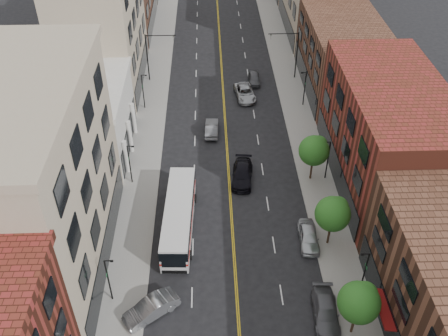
{
  "coord_description": "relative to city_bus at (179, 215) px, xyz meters",
  "views": [
    {
      "loc": [
        -2.1,
        -19.56,
        36.61
      ],
      "look_at": [
        -0.72,
        20.08,
        5.0
      ],
      "focal_mm": 40.0,
      "sensor_mm": 36.0,
      "label": 1
    }
  ],
  "objects": [
    {
      "name": "tree_r_2",
      "position": [
        14.76,
        -2.54,
        2.31
      ],
      "size": [
        3.4,
        3.4,
        5.59
      ],
      "color": "black",
      "rests_on": "sidewalk_right"
    },
    {
      "name": "bldg_r_mid",
      "position": [
        22.37,
        7.39,
        4.18
      ],
      "size": [
        10.0,
        22.0,
        12.0
      ],
      "primitive_type": "cube",
      "color": "maroon",
      "rests_on": "ground"
    },
    {
      "name": "bldg_l_tanoffice",
      "position": [
        -11.63,
        -3.61,
        7.18
      ],
      "size": [
        10.0,
        22.0,
        18.0
      ],
      "primitive_type": "cube",
      "color": "tan",
      "rests_on": "ground"
    },
    {
      "name": "tree_r_1",
      "position": [
        14.76,
        -12.54,
        2.31
      ],
      "size": [
        3.4,
        3.4,
        5.59
      ],
      "color": "black",
      "rests_on": "sidewalk_right"
    },
    {
      "name": "car_parked_mid",
      "position": [
        12.77,
        -11.05,
        -1.07
      ],
      "size": [
        2.43,
        5.31,
        1.51
      ],
      "primitive_type": "imported",
      "rotation": [
        0.0,
        0.0,
        -0.06
      ],
      "color": "#535358",
      "rests_on": "ground"
    },
    {
      "name": "lamp_r_3",
      "position": [
        16.32,
        23.39,
        1.15
      ],
      "size": [
        0.81,
        0.55,
        5.05
      ],
      "color": "black",
      "rests_on": "sidewalk_right"
    },
    {
      "name": "tree_r_3",
      "position": [
        14.76,
        7.46,
        2.31
      ],
      "size": [
        3.4,
        3.4,
        5.59
      ],
      "color": "black",
      "rests_on": "sidewalk_right"
    },
    {
      "name": "car_angle_b",
      "position": [
        -2.03,
        -10.24,
        -1.0
      ],
      "size": [
        5.04,
        4.26,
        1.63
      ],
      "primitive_type": "imported",
      "rotation": [
        0.0,
        0.0,
        -0.96
      ],
      "color": "#A2A5AA",
      "rests_on": "ground"
    },
    {
      "name": "lamp_r_1",
      "position": [
        16.32,
        -8.61,
        1.15
      ],
      "size": [
        0.81,
        0.55,
        5.05
      ],
      "color": "black",
      "rests_on": "sidewalk_right"
    },
    {
      "name": "lamp_r_2",
      "position": [
        16.32,
        7.39,
        1.15
      ],
      "size": [
        0.81,
        0.55,
        5.05
      ],
      "color": "black",
      "rests_on": "sidewalk_right"
    },
    {
      "name": "signal_mast_right",
      "position": [
        15.63,
        31.39,
        2.83
      ],
      "size": [
        4.49,
        0.18,
        7.2
      ],
      "color": "black",
      "rests_on": "sidewalk_right"
    },
    {
      "name": "lamp_l_2",
      "position": [
        -5.58,
        7.39,
        1.15
      ],
      "size": [
        0.81,
        0.55,
        5.05
      ],
      "color": "black",
      "rests_on": "sidewalk_left"
    },
    {
      "name": "car_lane_a",
      "position": [
        6.87,
        7.54,
        -1.01
      ],
      "size": [
        2.88,
        5.77,
        1.61
      ],
      "primitive_type": "imported",
      "rotation": [
        0.0,
        0.0,
        -0.12
      ],
      "color": "black",
      "rests_on": "ground"
    },
    {
      "name": "bldg_l_far_a",
      "position": [
        -11.63,
        31.39,
        7.18
      ],
      "size": [
        10.0,
        20.0,
        18.0
      ],
      "primitive_type": "cube",
      "color": "tan",
      "rests_on": "ground"
    },
    {
      "name": "car_lane_c",
      "position": [
        10.07,
        30.14,
        -1.1
      ],
      "size": [
        1.8,
        4.28,
        1.45
      ],
      "primitive_type": "imported",
      "rotation": [
        0.0,
        0.0,
        -0.02
      ],
      "color": "#45464A",
      "rests_on": "ground"
    },
    {
      "name": "signal_mast_left",
      "position": [
        -4.9,
        31.39,
        2.83
      ],
      "size": [
        4.49,
        0.18,
        7.2
      ],
      "color": "black",
      "rests_on": "sidewalk_left"
    },
    {
      "name": "lamp_l_3",
      "position": [
        -5.58,
        23.39,
        1.15
      ],
      "size": [
        0.81,
        0.55,
        5.05
      ],
      "color": "black",
      "rests_on": "sidewalk_left"
    },
    {
      "name": "car_parked_far",
      "position": [
        12.77,
        -2.38,
        -1.03
      ],
      "size": [
        1.99,
        4.66,
        1.57
      ],
      "primitive_type": "imported",
      "rotation": [
        0.0,
        0.0,
        -0.03
      ],
      "color": "silver",
      "rests_on": "ground"
    },
    {
      "name": "bldg_r_far_a",
      "position": [
        22.37,
        28.39,
        3.18
      ],
      "size": [
        10.0,
        20.0,
        10.0
      ],
      "primitive_type": "cube",
      "color": "#523020",
      "rests_on": "ground"
    },
    {
      "name": "lamp_l_1",
      "position": [
        -5.58,
        -8.61,
        1.15
      ],
      "size": [
        0.81,
        0.55,
        5.05
      ],
      "color": "black",
      "rests_on": "sidewalk_left"
    },
    {
      "name": "car_lane_b",
      "position": [
        8.41,
        25.86,
        -1.04
      ],
      "size": [
        3.21,
        5.86,
        1.56
      ],
      "primitive_type": "imported",
      "rotation": [
        0.0,
        0.0,
        0.12
      ],
      "color": "#9B9DA2",
      "rests_on": "ground"
    },
    {
      "name": "car_lane_behind",
      "position": [
        3.53,
        17.07,
        -1.06
      ],
      "size": [
        1.77,
        4.64,
        1.51
      ],
      "primitive_type": "imported",
      "rotation": [
        0.0,
        0.0,
        3.1
      ],
      "color": "#525357",
      "rests_on": "ground"
    },
    {
      "name": "sidewalk_left",
      "position": [
        -4.63,
        18.39,
        -1.74
      ],
      "size": [
        4.0,
        110.0,
        0.15
      ],
      "primitive_type": "cube",
      "color": "gray",
      "rests_on": "ground"
    },
    {
      "name": "bldg_l_white",
      "position": [
        -11.63,
        14.39,
        2.18
      ],
      "size": [
        10.0,
        14.0,
        8.0
      ],
      "primitive_type": "cube",
      "color": "silver",
      "rests_on": "ground"
    },
    {
      "name": "sidewalk_right",
      "position": [
        15.37,
        18.39,
        -1.74
      ],
      "size": [
        4.0,
        110.0,
        0.15
      ],
      "primitive_type": "cube",
      "color": "gray",
      "rests_on": "ground"
    },
    {
      "name": "city_bus",
      "position": [
        0.0,
        0.0,
        0.0
      ],
      "size": [
        3.33,
        12.27,
        3.13
      ],
      "rotation": [
        0.0,
        0.0,
        -0.04
      ],
      "color": "silver",
      "rests_on": "ground"
    }
  ]
}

